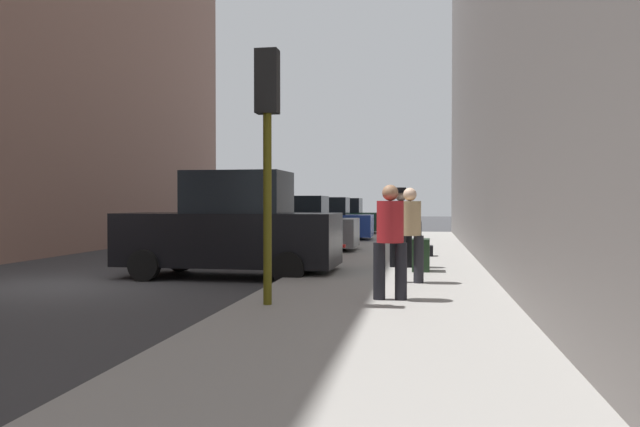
% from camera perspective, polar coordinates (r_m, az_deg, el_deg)
% --- Properties ---
extents(ground_plane, '(120.00, 120.00, 0.00)m').
position_cam_1_polar(ground_plane, '(13.02, -21.60, -6.09)').
color(ground_plane, '#38383A').
extents(sidewalk, '(4.00, 40.00, 0.15)m').
position_cam_1_polar(sidewalk, '(11.19, 5.94, -6.80)').
color(sidewalk, gray).
rests_on(sidewalk, ground_plane).
extents(parked_black_suv, '(4.62, 2.11, 2.25)m').
position_cam_1_polar(parked_black_suv, '(13.37, -8.10, -1.40)').
color(parked_black_suv, black).
rests_on(parked_black_suv, ground_plane).
extents(parked_gray_coupe, '(4.22, 2.09, 1.79)m').
position_cam_1_polar(parked_gray_coupe, '(18.97, -2.80, -1.23)').
color(parked_gray_coupe, slate).
rests_on(parked_gray_coupe, ground_plane).
extents(parked_blue_sedan, '(4.22, 2.11, 1.79)m').
position_cam_1_polar(parked_blue_sedan, '(24.46, -0.01, -0.72)').
color(parked_blue_sedan, navy).
rests_on(parked_blue_sedan, ground_plane).
extents(parked_dark_green_sedan, '(4.22, 2.09, 1.79)m').
position_cam_1_polar(parked_dark_green_sedan, '(29.51, 1.63, -0.42)').
color(parked_dark_green_sedan, '#193828').
rests_on(parked_dark_green_sedan, ground_plane).
extents(fire_hydrant, '(0.42, 0.22, 0.70)m').
position_cam_1_polar(fire_hydrant, '(16.35, 1.62, -2.83)').
color(fire_hydrant, red).
rests_on(fire_hydrant, sidewalk).
extents(traffic_light, '(0.32, 0.32, 3.60)m').
position_cam_1_polar(traffic_light, '(8.91, -4.83, 8.50)').
color(traffic_light, '#514C0F').
rests_on(traffic_light, sidewalk).
extents(pedestrian_with_fedora, '(0.52, 0.44, 1.78)m').
position_cam_1_polar(pedestrian_with_fedora, '(14.01, 7.41, -0.87)').
color(pedestrian_with_fedora, black).
rests_on(pedestrian_with_fedora, sidewalk).
extents(pedestrian_in_tan_coat, '(0.52, 0.45, 1.71)m').
position_cam_1_polar(pedestrian_in_tan_coat, '(11.33, 8.21, -1.48)').
color(pedestrian_in_tan_coat, black).
rests_on(pedestrian_in_tan_coat, sidewalk).
extents(pedestrian_in_red_jacket, '(0.51, 0.42, 1.71)m').
position_cam_1_polar(pedestrian_in_red_jacket, '(9.31, 6.43, -2.02)').
color(pedestrian_in_red_jacket, black).
rests_on(pedestrian_in_red_jacket, sidewalk).
extents(rolling_suitcase, '(0.37, 0.57, 1.04)m').
position_cam_1_polar(rolling_suitcase, '(13.32, 9.22, -3.75)').
color(rolling_suitcase, black).
rests_on(rolling_suitcase, sidewalk).
extents(duffel_bag, '(0.32, 0.44, 0.28)m').
position_cam_1_polar(duffel_bag, '(17.08, 9.76, -3.37)').
color(duffel_bag, black).
rests_on(duffel_bag, sidewalk).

